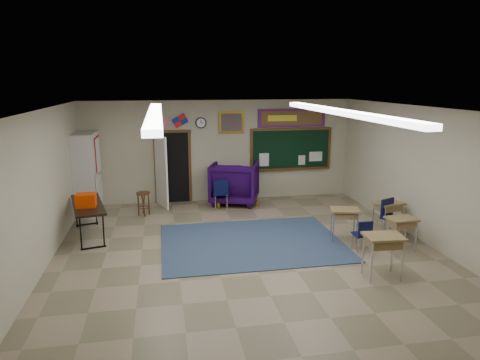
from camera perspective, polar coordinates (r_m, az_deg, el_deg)
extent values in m
plane|color=gray|center=(8.93, 1.38, -10.27)|extent=(9.00, 9.00, 0.00)
cube|color=#A9A189|center=(12.80, -2.72, 3.89)|extent=(8.00, 0.04, 3.00)
cube|color=#A9A189|center=(4.41, 13.99, -14.86)|extent=(8.00, 0.04, 3.00)
cube|color=#A9A189|center=(8.59, -25.69, -1.97)|extent=(0.04, 9.00, 3.00)
cube|color=#A9A189|center=(10.05, 24.37, 0.19)|extent=(0.04, 9.00, 3.00)
cube|color=#BABAB5|center=(8.22, 1.50, 9.32)|extent=(8.00, 9.00, 0.04)
cube|color=#2D3C56|center=(9.69, 1.58, -8.29)|extent=(4.00, 3.00, 0.02)
cube|color=black|center=(12.76, -8.93, 1.66)|extent=(0.95, 0.04, 2.10)
cube|color=white|center=(12.33, -10.47, 1.11)|extent=(0.35, 0.86, 2.05)
cube|color=#563418|center=(13.24, 6.80, 4.12)|extent=(2.55, 0.05, 1.30)
cube|color=black|center=(13.23, 6.82, 4.11)|extent=(2.40, 0.03, 1.15)
cube|color=#563418|center=(13.29, 6.81, 1.53)|extent=(2.40, 0.12, 0.04)
cube|color=#AB1C0E|center=(13.13, 6.91, 8.22)|extent=(2.10, 0.04, 0.55)
cube|color=brown|center=(13.12, 6.93, 8.22)|extent=(1.90, 0.03, 0.40)
cube|color=olive|center=(12.71, -1.16, 7.70)|extent=(0.75, 0.05, 0.65)
cube|color=#A51466|center=(12.70, -1.15, 7.70)|extent=(0.62, 0.03, 0.52)
cylinder|color=black|center=(12.60, -5.24, 7.60)|extent=(0.32, 0.05, 0.32)
cylinder|color=white|center=(12.58, -5.23, 7.60)|extent=(0.26, 0.02, 0.26)
cube|color=beige|center=(12.29, -19.72, 0.85)|extent=(0.55, 1.25, 2.20)
imported|color=#1D0536|center=(12.59, -0.72, -0.36)|extent=(1.69, 1.71, 1.23)
cube|color=olive|center=(9.86, 13.81, -3.89)|extent=(0.73, 0.62, 0.04)
cube|color=brown|center=(9.89, 13.78, -4.46)|extent=(0.63, 0.53, 0.12)
cube|color=olive|center=(10.64, 19.22, -2.92)|extent=(0.73, 0.61, 0.04)
cube|color=brown|center=(10.67, 19.18, -3.46)|extent=(0.63, 0.52, 0.13)
cube|color=olive|center=(8.20, 18.64, -7.16)|extent=(0.72, 0.56, 0.05)
cube|color=brown|center=(8.24, 18.58, -7.91)|extent=(0.62, 0.48, 0.14)
cube|color=olive|center=(9.67, 20.77, -4.86)|extent=(0.63, 0.49, 0.04)
cube|color=brown|center=(9.70, 20.72, -5.43)|extent=(0.55, 0.42, 0.12)
cube|color=black|center=(10.45, -19.67, -3.10)|extent=(1.06, 2.01, 0.05)
cube|color=#D44203|center=(10.15, -19.85, -2.56)|extent=(0.42, 0.32, 0.30)
cylinder|color=#4D2C17|center=(11.72, -12.80, -1.71)|extent=(0.36, 0.36, 0.04)
torus|color=#4D2C17|center=(11.82, -12.70, -3.60)|extent=(0.30, 0.30, 0.02)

